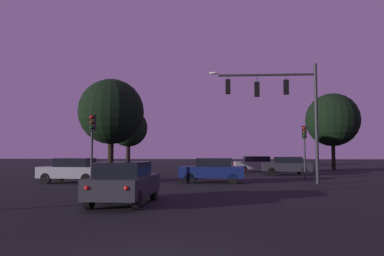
% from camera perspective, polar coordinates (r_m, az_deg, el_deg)
% --- Properties ---
extents(ground_plane, '(168.00, 168.00, 0.00)m').
position_cam_1_polar(ground_plane, '(30.15, 2.91, -7.35)').
color(ground_plane, black).
rests_on(ground_plane, ground).
extents(traffic_signal_mast_arm, '(6.57, 0.47, 7.28)m').
position_cam_1_polar(traffic_signal_mast_arm, '(23.32, 13.67, 4.21)').
color(traffic_signal_mast_arm, '#232326').
rests_on(traffic_signal_mast_arm, ground).
extents(traffic_light_corner_left, '(0.36, 0.38, 3.79)m').
position_cam_1_polar(traffic_light_corner_left, '(27.70, 16.88, -1.91)').
color(traffic_light_corner_left, '#232326').
rests_on(traffic_light_corner_left, ground).
extents(traffic_light_corner_right, '(0.31, 0.36, 3.92)m').
position_cam_1_polar(traffic_light_corner_right, '(20.60, -15.12, -1.08)').
color(traffic_light_corner_right, '#232326').
rests_on(traffic_light_corner_right, ground).
extents(car_nearside_lane, '(1.85, 4.12, 1.52)m').
position_cam_1_polar(car_nearside_lane, '(13.72, -10.34, -8.16)').
color(car_nearside_lane, '#232328').
rests_on(car_nearside_lane, ground).
extents(car_crossing_left, '(4.11, 2.09, 1.52)m').
position_cam_1_polar(car_crossing_left, '(24.11, -17.80, -6.16)').
color(car_crossing_left, gray).
rests_on(car_crossing_left, ground).
extents(car_crossing_right, '(4.12, 1.97, 1.52)m').
position_cam_1_polar(car_crossing_right, '(23.27, 3.21, -6.43)').
color(car_crossing_right, '#0F1947').
rests_on(car_crossing_right, ground).
extents(car_far_lane, '(4.74, 2.25, 1.52)m').
position_cam_1_polar(car_far_lane, '(37.04, 10.00, -5.41)').
color(car_far_lane, gray).
rests_on(car_far_lane, ground).
extents(car_parked_lot, '(4.05, 1.79, 1.52)m').
position_cam_1_polar(car_parked_lot, '(32.16, 14.36, -5.60)').
color(car_parked_lot, '#232328').
rests_on(car_parked_lot, ground).
extents(tree_behind_sign, '(5.72, 5.72, 8.28)m').
position_cam_1_polar(tree_behind_sign, '(42.87, 20.77, 1.17)').
color(tree_behind_sign, black).
rests_on(tree_behind_sign, ground).
extents(tree_left_far, '(4.54, 4.54, 7.12)m').
position_cam_1_polar(tree_left_far, '(44.89, -9.74, 0.01)').
color(tree_left_far, black).
rests_on(tree_left_far, ground).
extents(tree_center_horizon, '(4.95, 4.95, 7.45)m').
position_cam_1_polar(tree_center_horizon, '(28.85, -12.30, 2.44)').
color(tree_center_horizon, black).
rests_on(tree_center_horizon, ground).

